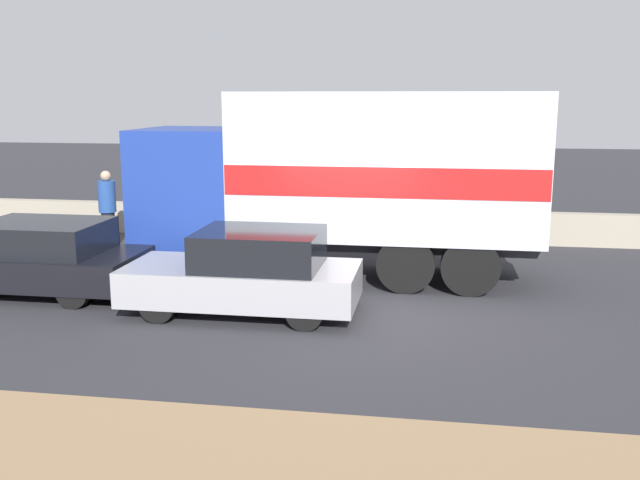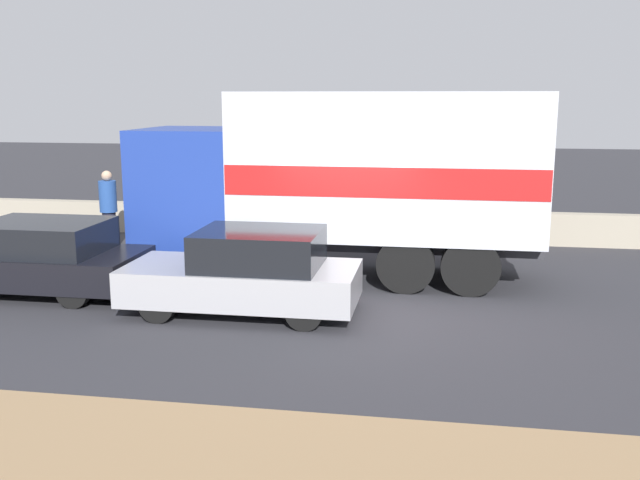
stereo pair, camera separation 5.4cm
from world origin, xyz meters
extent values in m
plane|color=#2D2D33|center=(0.00, 0.00, 0.00)|extent=(80.00, 80.00, 0.00)
cube|color=#A39984|center=(0.00, 6.18, 0.39)|extent=(60.00, 0.35, 0.79)
cube|color=navy|center=(-3.27, 2.29, 1.70)|extent=(2.00, 2.32, 2.44)
cube|color=black|center=(-4.25, 2.29, 2.19)|extent=(0.06, 1.98, 1.07)
cube|color=#2D2D33|center=(0.65, 2.29, 0.77)|extent=(5.85, 1.28, 0.25)
cube|color=silver|center=(0.65, 2.29, 2.27)|extent=(5.85, 2.33, 2.75)
cube|color=red|center=(0.65, 2.29, 2.05)|extent=(5.82, 2.35, 0.55)
cylinder|color=black|center=(-3.27, 1.30, 0.54)|extent=(1.07, 0.28, 1.07)
cylinder|color=black|center=(-3.27, 3.28, 0.54)|extent=(1.07, 0.28, 1.07)
cylinder|color=black|center=(2.26, 1.30, 0.54)|extent=(1.07, 0.28, 1.07)
cylinder|color=black|center=(2.26, 3.28, 0.54)|extent=(1.07, 0.28, 1.07)
cylinder|color=black|center=(1.09, 1.30, 0.54)|extent=(1.07, 0.28, 1.07)
cylinder|color=black|center=(1.09, 3.28, 0.54)|extent=(1.07, 0.28, 1.07)
cube|color=#9E9EA3|center=(-1.54, -0.39, 0.51)|extent=(3.85, 1.72, 0.58)
cube|color=black|center=(-1.23, -0.39, 1.11)|extent=(2.00, 1.59, 0.60)
cylinder|color=black|center=(-2.73, -1.13, 0.29)|extent=(0.59, 0.20, 0.59)
cylinder|color=black|center=(-2.73, 0.36, 0.29)|extent=(0.59, 0.20, 0.59)
cylinder|color=black|center=(-0.35, -1.13, 0.29)|extent=(0.59, 0.20, 0.59)
cylinder|color=black|center=(-0.35, 0.36, 0.29)|extent=(0.59, 0.20, 0.59)
cube|color=black|center=(-5.77, 0.19, 0.49)|extent=(4.22, 1.84, 0.56)
cube|color=black|center=(-5.43, 0.19, 1.05)|extent=(2.19, 1.69, 0.56)
cylinder|color=black|center=(-4.46, -0.61, 0.29)|extent=(0.57, 0.20, 0.57)
cylinder|color=black|center=(-4.46, 0.99, 0.29)|extent=(0.57, 0.20, 0.57)
cylinder|color=#1E1E2D|center=(-6.02, 4.06, 0.44)|extent=(0.31, 0.31, 0.88)
cylinder|color=#264C99|center=(-6.02, 4.06, 1.25)|extent=(0.40, 0.40, 0.73)
sphere|color=tan|center=(-6.02, 4.06, 1.73)|extent=(0.24, 0.24, 0.24)
camera|label=1|loc=(1.57, -11.50, 3.56)|focal=40.00mm
camera|label=2|loc=(1.62, -11.49, 3.56)|focal=40.00mm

